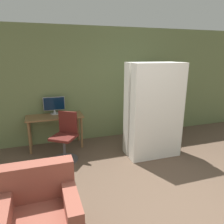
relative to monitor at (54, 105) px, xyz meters
name	(u,v)px	position (x,y,z in m)	size (l,w,h in m)	color
wall_back	(108,84)	(1.34, 0.14, 0.39)	(8.00, 0.06, 2.70)	#6B7A4C
desk	(55,121)	(-0.02, -0.16, -0.33)	(1.23, 0.55, 0.74)	brown
monitor	(54,105)	(0.00, 0.00, 0.00)	(0.48, 0.19, 0.40)	#B7B7BC
office_chair	(65,141)	(0.12, -0.85, -0.56)	(0.61, 0.61, 0.96)	#4C4C51
bookshelf	(154,100)	(2.55, -0.03, -0.05)	(0.71, 0.35, 1.71)	#2D2319
mattress_near	(158,112)	(1.88, -1.35, 0.00)	(1.07, 0.29, 1.92)	silver
mattress_far	(150,108)	(1.88, -1.02, 0.00)	(1.07, 0.28, 1.92)	silver
armchair	(40,216)	(-0.40, -2.80, -0.64)	(0.85, 0.80, 0.85)	#934C3D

